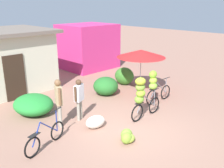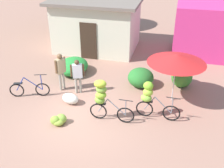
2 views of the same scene
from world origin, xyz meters
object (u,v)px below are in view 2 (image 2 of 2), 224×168
Objects in this scene: person_vendor at (77,73)px; person_bystander at (61,68)px; bicycle_near_pile at (103,97)px; shop_pink at (204,30)px; produce_sack at (70,99)px; market_umbrella at (177,59)px; bicycle_leftmost at (30,89)px; banana_pile_on_ground at (58,120)px; building_low at (98,23)px; bicycle_center_loaded at (151,98)px.

person_bystander reaches higher than person_vendor.
shop_pink is at bearing 63.31° from bicycle_near_pile.
produce_sack is at bearing 155.96° from bicycle_near_pile.
market_umbrella is 6.09m from bicycle_leftmost.
person_vendor is at bearing 91.61° from banana_pile_on_ground.
banana_pile_on_ground is (0.76, -7.56, -1.30)m from building_low.
bicycle_center_loaded is (-2.10, -6.80, -0.56)m from shop_pink.
produce_sack is 1.48m from person_bystander.
person_bystander is at bearing -90.92° from building_low.
shop_pink is 8.27m from bicycle_near_pile.
shop_pink is at bearing 4.53° from building_low.
market_umbrella is at bearing -46.97° from building_low.
building_low is at bearing 133.03° from market_umbrella.
market_umbrella is at bearing 17.36° from produce_sack.
produce_sack is (1.84, -0.11, -0.12)m from bicycle_leftmost.
market_umbrella is at bearing -103.93° from shop_pink.
market_umbrella is at bearing 39.48° from bicycle_near_pile.
building_low reaches higher than shop_pink.
shop_pink reaches higher than person_vendor.
bicycle_leftmost is 0.97× the size of bicycle_near_pile.
person_vendor reaches higher than bicycle_leftmost.
bicycle_center_loaded is at bearing -15.63° from person_bystander.
building_low is at bearing 108.18° from bicycle_near_pile.
market_umbrella is (4.63, -4.96, 0.40)m from building_low.
produce_sack is 0.46× the size of person_vendor.
bicycle_leftmost is 0.99× the size of bicycle_center_loaded.
person_vendor is (-0.06, 2.25, 0.77)m from banana_pile_on_ground.
building_low is 1.55× the size of shop_pink.
market_umbrella is (-1.35, -5.43, 0.46)m from shop_pink.
person_bystander is (-3.96, 1.11, 0.20)m from bicycle_center_loaded.
bicycle_leftmost is at bearing 177.21° from bicycle_center_loaded.
shop_pink is 2.00× the size of bicycle_leftmost.
shop_pink is 4.57× the size of produce_sack.
market_umbrella is 4.45m from produce_sack.
shop_pink is 8.60m from produce_sack.
market_umbrella reaches higher than produce_sack.
bicycle_center_loaded reaches higher than bicycle_leftmost.
bicycle_near_pile is 1.08× the size of person_vendor.
bicycle_near_pile is at bearing 23.61° from banana_pile_on_ground.
person_vendor reaches higher than banana_pile_on_ground.
bicycle_center_loaded reaches higher than banana_pile_on_ground.
shop_pink reaches higher than produce_sack.
bicycle_leftmost is 2.10m from person_vendor.
banana_pile_on_ground is at bearing -146.05° from market_umbrella.
produce_sack is at bearing 93.67° from banana_pile_on_ground.
produce_sack is (-1.59, 0.71, -0.76)m from bicycle_near_pile.
bicycle_center_loaded is 2.86× the size of banana_pile_on_ground.
bicycle_leftmost is 2.29× the size of produce_sack.
person_vendor is at bearing -174.83° from market_umbrella.
bicycle_leftmost reaches higher than banana_pile_on_ground.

